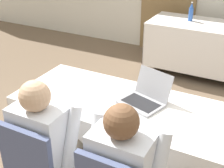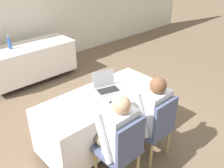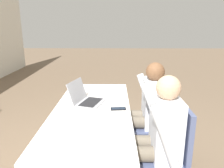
# 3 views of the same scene
# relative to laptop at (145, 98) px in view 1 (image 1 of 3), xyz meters

# --- Properties ---
(conference_table_near) EXTENTS (1.74, 0.74, 0.76)m
(conference_table_near) POSITION_rel_laptop_xyz_m (-0.15, -0.07, -0.23)
(conference_table_near) COLOR white
(conference_table_near) RESTS_ON ground_plane
(conference_table_far) EXTENTS (1.74, 0.74, 0.76)m
(conference_table_far) POSITION_rel_laptop_xyz_m (0.03, 2.37, -0.23)
(conference_table_far) COLOR white
(conference_table_far) RESTS_ON ground_plane
(laptop) EXTENTS (0.39, 0.38, 0.23)m
(laptop) POSITION_rel_laptop_xyz_m (0.00, 0.00, 0.00)
(laptop) COLOR #99999E
(laptop) RESTS_ON conference_table_near
(cell_phone) EXTENTS (0.08, 0.15, 0.01)m
(cell_phone) POSITION_rel_laptop_xyz_m (-0.16, -0.32, -0.04)
(cell_phone) COLOR black
(cell_phone) RESTS_ON conference_table_near
(paper_beside_laptop) EXTENTS (0.26, 0.33, 0.00)m
(paper_beside_laptop) POSITION_rel_laptop_xyz_m (0.04, -0.19, -0.04)
(paper_beside_laptop) COLOR white
(paper_beside_laptop) RESTS_ON conference_table_near
(paper_centre_table) EXTENTS (0.24, 0.32, 0.00)m
(paper_centre_table) POSITION_rel_laptop_xyz_m (-0.68, 0.06, -0.04)
(paper_centre_table) COLOR white
(paper_centre_table) RESTS_ON conference_table_near
(paper_left_edge) EXTENTS (0.27, 0.34, 0.00)m
(paper_left_edge) POSITION_rel_laptop_xyz_m (-0.09, 0.03, -0.04)
(paper_left_edge) COLOR white
(paper_left_edge) RESTS_ON conference_table_near
(water_bottle) EXTENTS (0.06, 0.06, 0.27)m
(water_bottle) POSITION_rel_laptop_xyz_m (-0.30, 2.42, 0.08)
(water_bottle) COLOR #2D5BB7
(water_bottle) RESTS_ON conference_table_far
(person_checkered_shirt) EXTENTS (0.50, 0.52, 1.16)m
(person_checkered_shirt) POSITION_rel_laptop_xyz_m (-0.44, -0.64, -0.14)
(person_checkered_shirt) COLOR #665B4C
(person_checkered_shirt) RESTS_ON ground_plane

